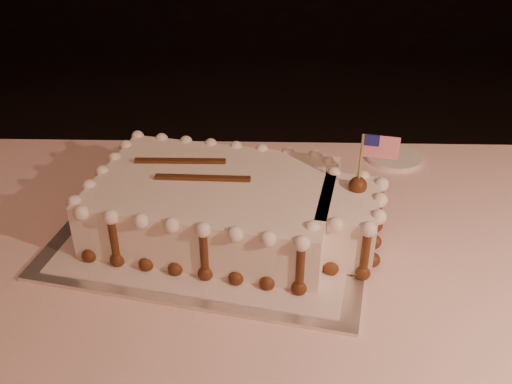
{
  "coord_description": "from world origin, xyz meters",
  "views": [
    {
      "loc": [
        -0.28,
        -0.31,
        1.42
      ],
      "look_at": [
        -0.3,
        0.61,
        0.84
      ],
      "focal_mm": 40.0,
      "sensor_mm": 36.0,
      "label": 1
    }
  ],
  "objects_px": {
    "side_plate": "(394,157)",
    "sheet_cake": "(231,207)",
    "cake_board": "(216,229)",
    "banquet_table": "(387,366)"
  },
  "relations": [
    {
      "from": "banquet_table",
      "to": "cake_board",
      "type": "relative_size",
      "value": 4.02
    },
    {
      "from": "side_plate",
      "to": "cake_board",
      "type": "bearing_deg",
      "value": -142.85
    },
    {
      "from": "banquet_table",
      "to": "sheet_cake",
      "type": "xyz_separation_m",
      "value": [
        -0.35,
        0.0,
        0.44
      ]
    },
    {
      "from": "banquet_table",
      "to": "cake_board",
      "type": "bearing_deg",
      "value": 179.02
    },
    {
      "from": "side_plate",
      "to": "sheet_cake",
      "type": "bearing_deg",
      "value": -140.09
    },
    {
      "from": "cake_board",
      "to": "banquet_table",
      "type": "bearing_deg",
      "value": 10.65
    },
    {
      "from": "banquet_table",
      "to": "sheet_cake",
      "type": "height_order",
      "value": "sheet_cake"
    },
    {
      "from": "sheet_cake",
      "to": "side_plate",
      "type": "xyz_separation_m",
      "value": [
        0.38,
        0.32,
        -0.06
      ]
    },
    {
      "from": "sheet_cake",
      "to": "side_plate",
      "type": "distance_m",
      "value": 0.5
    },
    {
      "from": "cake_board",
      "to": "sheet_cake",
      "type": "distance_m",
      "value": 0.07
    }
  ]
}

